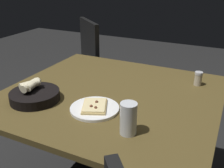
{
  "coord_description": "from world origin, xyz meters",
  "views": [
    {
      "loc": [
        -0.58,
        1.19,
        1.36
      ],
      "look_at": [
        -0.02,
        0.03,
        0.8
      ],
      "focal_mm": 42.16,
      "sensor_mm": 36.0,
      "label": 1
    }
  ],
  "objects_px": {
    "bread_basket": "(34,94)",
    "chair_near": "(79,68)",
    "pizza_plate": "(95,108)",
    "beer_glass": "(128,120)",
    "pepper_shaker": "(198,79)",
    "dining_table": "(111,101)"
  },
  "relations": [
    {
      "from": "dining_table",
      "to": "chair_near",
      "type": "height_order",
      "value": "chair_near"
    },
    {
      "from": "pizza_plate",
      "to": "pepper_shaker",
      "type": "bearing_deg",
      "value": -127.21
    },
    {
      "from": "dining_table",
      "to": "beer_glass",
      "type": "relative_size",
      "value": 8.23
    },
    {
      "from": "dining_table",
      "to": "pizza_plate",
      "type": "height_order",
      "value": "pizza_plate"
    },
    {
      "from": "dining_table",
      "to": "beer_glass",
      "type": "bearing_deg",
      "value": 126.24
    },
    {
      "from": "beer_glass",
      "to": "pepper_shaker",
      "type": "distance_m",
      "value": 0.67
    },
    {
      "from": "beer_glass",
      "to": "chair_near",
      "type": "distance_m",
      "value": 1.4
    },
    {
      "from": "chair_near",
      "to": "beer_glass",
      "type": "bearing_deg",
      "value": 131.48
    },
    {
      "from": "dining_table",
      "to": "pizza_plate",
      "type": "bearing_deg",
      "value": 93.14
    },
    {
      "from": "bread_basket",
      "to": "pizza_plate",
      "type": "bearing_deg",
      "value": -172.48
    },
    {
      "from": "dining_table",
      "to": "bread_basket",
      "type": "relative_size",
      "value": 4.48
    },
    {
      "from": "pizza_plate",
      "to": "beer_glass",
      "type": "relative_size",
      "value": 1.72
    },
    {
      "from": "pepper_shaker",
      "to": "chair_near",
      "type": "relative_size",
      "value": 0.09
    },
    {
      "from": "pizza_plate",
      "to": "beer_glass",
      "type": "xyz_separation_m",
      "value": [
        -0.22,
        0.11,
        0.05
      ]
    },
    {
      "from": "bread_basket",
      "to": "chair_near",
      "type": "distance_m",
      "value": 1.05
    },
    {
      "from": "beer_glass",
      "to": "chair_near",
      "type": "xyz_separation_m",
      "value": [
        0.91,
        -1.03,
        -0.26
      ]
    },
    {
      "from": "bread_basket",
      "to": "pepper_shaker",
      "type": "xyz_separation_m",
      "value": [
        -0.74,
        -0.58,
        0.0
      ]
    },
    {
      "from": "beer_glass",
      "to": "dining_table",
      "type": "bearing_deg",
      "value": -53.76
    },
    {
      "from": "dining_table",
      "to": "pepper_shaker",
      "type": "height_order",
      "value": "pepper_shaker"
    },
    {
      "from": "pizza_plate",
      "to": "bread_basket",
      "type": "distance_m",
      "value": 0.34
    },
    {
      "from": "bread_basket",
      "to": "pepper_shaker",
      "type": "height_order",
      "value": "bread_basket"
    },
    {
      "from": "beer_glass",
      "to": "chair_near",
      "type": "height_order",
      "value": "chair_near"
    }
  ]
}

